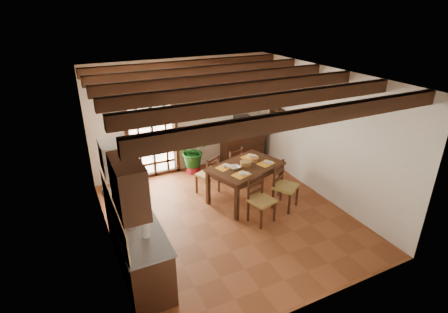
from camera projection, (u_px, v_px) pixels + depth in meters
ground_plane at (228, 217)px, 7.04m from camera, size 5.00×5.00×0.00m
room_shell at (229, 132)px, 6.30m from camera, size 4.52×5.02×2.81m
ceiling_beams at (229, 84)px, 5.95m from camera, size 4.50×4.34×0.20m
french_door at (152, 131)px, 8.25m from camera, size 1.26×0.11×2.32m
kitchen_counter at (136, 241)px, 5.57m from camera, size 0.64×2.25×1.38m
upper_cabinet at (129, 186)px, 4.39m from camera, size 0.35×0.80×0.70m
range_hood at (114, 158)px, 5.47m from camera, size 0.38×0.60×0.54m
counter_items at (132, 212)px, 5.45m from camera, size 0.50×1.43×0.25m
dining_table at (245, 170)px, 7.37m from camera, size 1.74×1.39×0.82m
chair_near_left at (261, 208)px, 6.79m from camera, size 0.53×0.51×0.95m
chair_near_right at (285, 194)px, 7.26m from camera, size 0.61×0.60×0.98m
chair_far_left at (208, 181)px, 7.81m from camera, size 0.56×0.55×0.92m
chair_far_right at (232, 171)px, 8.30m from camera, size 0.48×0.47×0.88m
table_setting at (246, 161)px, 7.29m from camera, size 1.10×0.73×0.10m
table_bowl at (235, 167)px, 7.18m from camera, size 0.22×0.22×0.05m
sideboard at (242, 145)px, 9.30m from camera, size 1.11×0.56×0.92m
crt_tv at (243, 122)px, 9.03m from camera, size 0.41×0.38×0.33m
fuse_box at (237, 96)px, 8.97m from camera, size 0.25×0.03×0.32m
plant_pot at (194, 168)px, 8.84m from camera, size 0.39×0.39×0.24m
potted_plant at (193, 151)px, 8.66m from camera, size 2.41×2.25×2.18m
wall_shelf at (277, 111)px, 8.60m from camera, size 0.20×0.42×0.20m
shelf_vase at (277, 105)px, 8.54m from camera, size 0.15×0.15×0.15m
shelf_flowers at (278, 97)px, 8.46m from camera, size 0.14×0.14×0.36m
framed_picture at (281, 89)px, 8.42m from camera, size 0.03×0.32×0.32m
pendant_lamp at (245, 106)px, 6.90m from camera, size 0.36×0.36×0.84m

